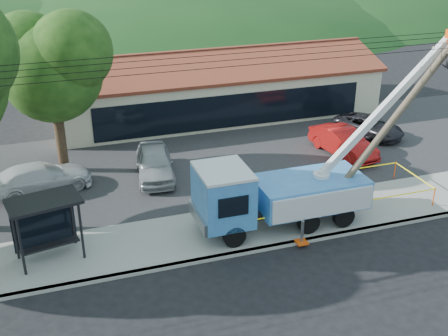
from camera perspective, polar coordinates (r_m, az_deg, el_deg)
name	(u,v)px	position (r m, az deg, el deg)	size (l,w,h in m)	color
ground	(271,280)	(22.67, 4.81, -11.28)	(120.00, 120.00, 0.00)	black
curb	(252,251)	(24.22, 2.86, -8.39)	(60.00, 0.25, 0.15)	#9A9790
sidewalk	(237,229)	(25.72, 1.33, -6.21)	(60.00, 4.00, 0.15)	#9A9790
parking_lot	(191,162)	(32.53, -3.42, 0.65)	(60.00, 12.00, 0.10)	#28282B
strip_mall	(214,87)	(40.15, -0.98, 8.20)	(22.50, 8.53, 4.67)	beige
tree_lot	(51,62)	(30.57, -17.20, 10.24)	(6.30, 5.60, 8.94)	#332316
hill_center	(177,23)	(75.04, -4.81, 14.43)	(89.60, 64.00, 32.00)	#163D16
hill_east	(316,15)	(82.06, 9.36, 15.08)	(72.80, 52.00, 26.00)	#163D16
utility_truck	(277,192)	(25.25, 5.44, -2.39)	(12.22, 4.22, 8.39)	black
leaning_pole	(391,123)	(26.27, 16.57, 4.39)	(6.67, 1.80, 8.33)	#4D4432
bus_shelter	(44,214)	(23.81, -17.78, -4.48)	(3.10, 2.25, 2.71)	black
caution_tape	(325,193)	(27.57, 10.26, -2.51)	(10.15, 3.32, 0.96)	#F64E0D
car_silver	(156,178)	(30.81, -6.96, -1.04)	(1.92, 4.77, 1.63)	#A1A5A8
car_red	(342,156)	(34.12, 11.89, 1.23)	(1.66, 4.77, 1.57)	#A91210
car_white	(42,193)	(30.52, -17.97, -2.41)	(2.11, 5.18, 1.50)	silver
car_dark	(367,137)	(37.39, 14.37, 3.09)	(2.11, 4.57, 1.27)	black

